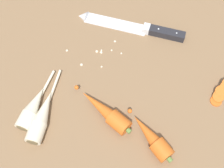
{
  "coord_description": "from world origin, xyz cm",
  "views": [
    {
      "loc": [
        -14.31,
        -33.45,
        62.18
      ],
      "look_at": [
        0.0,
        -2.0,
        1.5
      ],
      "focal_mm": 41.23,
      "sensor_mm": 36.0,
      "label": 1
    }
  ],
  "objects_px": {
    "whole_carrot": "(106,112)",
    "parsnip_mid_left": "(33,108)",
    "parsnip_front": "(42,116)",
    "carrot_slice_stack": "(223,90)",
    "chefs_knife": "(128,26)",
    "whole_carrot_second": "(152,138)"
  },
  "relations": [
    {
      "from": "whole_carrot",
      "to": "carrot_slice_stack",
      "type": "bearing_deg",
      "value": -12.67
    },
    {
      "from": "chefs_knife",
      "to": "whole_carrot_second",
      "type": "relative_size",
      "value": 1.77
    },
    {
      "from": "chefs_knife",
      "to": "whole_carrot",
      "type": "height_order",
      "value": "whole_carrot"
    },
    {
      "from": "whole_carrot_second",
      "to": "parsnip_mid_left",
      "type": "distance_m",
      "value": 0.31
    },
    {
      "from": "chefs_knife",
      "to": "whole_carrot",
      "type": "distance_m",
      "value": 0.31
    },
    {
      "from": "parsnip_front",
      "to": "carrot_slice_stack",
      "type": "relative_size",
      "value": 1.99
    },
    {
      "from": "whole_carrot",
      "to": "parsnip_front",
      "type": "distance_m",
      "value": 0.16
    },
    {
      "from": "carrot_slice_stack",
      "to": "parsnip_mid_left",
      "type": "bearing_deg",
      "value": 161.7
    },
    {
      "from": "parsnip_front",
      "to": "parsnip_mid_left",
      "type": "relative_size",
      "value": 1.25
    },
    {
      "from": "parsnip_front",
      "to": "parsnip_mid_left",
      "type": "xyz_separation_m",
      "value": [
        -0.01,
        0.03,
        0.0
      ]
    },
    {
      "from": "chefs_knife",
      "to": "parsnip_mid_left",
      "type": "distance_m",
      "value": 0.39
    },
    {
      "from": "whole_carrot",
      "to": "parsnip_mid_left",
      "type": "distance_m",
      "value": 0.19
    },
    {
      "from": "whole_carrot_second",
      "to": "chefs_knife",
      "type": "bearing_deg",
      "value": 72.4
    },
    {
      "from": "whole_carrot",
      "to": "parsnip_front",
      "type": "xyz_separation_m",
      "value": [
        -0.15,
        0.06,
        -0.0
      ]
    },
    {
      "from": "whole_carrot",
      "to": "parsnip_mid_left",
      "type": "bearing_deg",
      "value": 151.99
    },
    {
      "from": "whole_carrot",
      "to": "parsnip_mid_left",
      "type": "relative_size",
      "value": 1.2
    },
    {
      "from": "whole_carrot",
      "to": "parsnip_mid_left",
      "type": "height_order",
      "value": "whole_carrot"
    },
    {
      "from": "chefs_knife",
      "to": "carrot_slice_stack",
      "type": "bearing_deg",
      "value": -68.0
    },
    {
      "from": "whole_carrot_second",
      "to": "carrot_slice_stack",
      "type": "xyz_separation_m",
      "value": [
        0.24,
        0.04,
        -0.01
      ]
    },
    {
      "from": "parsnip_mid_left",
      "to": "carrot_slice_stack",
      "type": "relative_size",
      "value": 1.59
    },
    {
      "from": "parsnip_front",
      "to": "carrot_slice_stack",
      "type": "xyz_separation_m",
      "value": [
        0.47,
        -0.13,
        -0.01
      ]
    },
    {
      "from": "parsnip_front",
      "to": "carrot_slice_stack",
      "type": "height_order",
      "value": "parsnip_front"
    }
  ]
}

